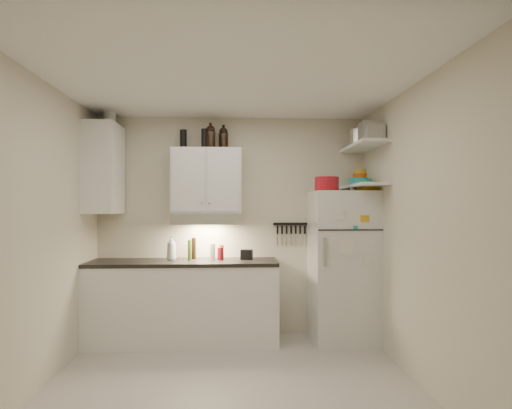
{
  "coord_description": "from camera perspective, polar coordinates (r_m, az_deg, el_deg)",
  "views": [
    {
      "loc": [
        0.01,
        -3.64,
        1.52
      ],
      "look_at": [
        0.25,
        0.9,
        1.55
      ],
      "focal_mm": 30.0,
      "sensor_mm": 36.0,
      "label": 1
    }
  ],
  "objects": [
    {
      "name": "plates",
      "position": [
        4.95,
        13.78,
        2.94
      ],
      "size": [
        0.28,
        0.28,
        0.06
      ],
      "primitive_type": "cylinder",
      "rotation": [
        0.0,
        0.0,
        -0.12
      ],
      "color": "teal",
      "rests_on": "shelf_lo"
    },
    {
      "name": "tin_b",
      "position": [
        4.71,
        15.59,
        9.14
      ],
      "size": [
        0.18,
        0.18,
        0.17
      ],
      "primitive_type": "cube",
      "rotation": [
        0.0,
        0.0,
        0.06
      ],
      "color": "#AAAAAD",
      "rests_on": "shelf_hi"
    },
    {
      "name": "bowl_yellow",
      "position": [
        5.34,
        13.8,
        4.24
      ],
      "size": [
        0.15,
        0.15,
        0.05
      ],
      "primitive_type": "cylinder",
      "color": "yellow",
      "rests_on": "bowl_orange"
    },
    {
      "name": "floor",
      "position": [
        3.95,
        -3.19,
        -23.15
      ],
      "size": [
        3.2,
        3.0,
        0.02
      ],
      "primitive_type": "cube",
      "color": "#BCB6AE",
      "rests_on": "ground"
    },
    {
      "name": "oil_bottle",
      "position": [
        4.91,
        -8.83,
        -6.03
      ],
      "size": [
        0.06,
        0.06,
        0.23
      ],
      "primitive_type": "cylinder",
      "rotation": [
        0.0,
        0.0,
        0.31
      ],
      "color": "#446519",
      "rests_on": "countertop"
    },
    {
      "name": "shelf_hi",
      "position": [
        4.93,
        14.1,
        7.55
      ],
      "size": [
        0.3,
        0.95,
        0.03
      ],
      "primitive_type": "cube",
      "color": "white",
      "rests_on": "right_wall"
    },
    {
      "name": "thermos_b",
      "position": [
        5.13,
        -9.67,
        8.53
      ],
      "size": [
        0.1,
        0.1,
        0.23
      ],
      "primitive_type": "cylinder",
      "rotation": [
        0.0,
        0.0,
        -0.25
      ],
      "color": "black",
      "rests_on": "upper_cabinet"
    },
    {
      "name": "book_stack",
      "position": [
        4.92,
        14.65,
        2.17
      ],
      "size": [
        0.2,
        0.24,
        0.08
      ],
      "primitive_type": "cube",
      "rotation": [
        0.0,
        0.0,
        0.08
      ],
      "color": "gold",
      "rests_on": "fridge"
    },
    {
      "name": "fridge",
      "position": [
        5.01,
        11.46,
        -8.07
      ],
      "size": [
        0.7,
        0.68,
        1.7
      ],
      "primitive_type": "cube",
      "color": "silver",
      "rests_on": "floor"
    },
    {
      "name": "tin_a",
      "position": [
        4.85,
        15.07,
        9.23
      ],
      "size": [
        0.23,
        0.2,
        0.23
      ],
      "primitive_type": "cube",
      "rotation": [
        0.0,
        0.0,
        0.0
      ],
      "color": "#AAAAAD",
      "rests_on": "shelf_hi"
    },
    {
      "name": "range_hood",
      "position": [
        4.93,
        -6.63,
        -1.89
      ],
      "size": [
        0.76,
        0.46,
        0.12
      ],
      "primitive_type": "cube",
      "color": "silver",
      "rests_on": "back_wall"
    },
    {
      "name": "side_cabinet",
      "position": [
        5.07,
        -19.62,
        4.5
      ],
      "size": [
        0.33,
        0.55,
        1.0
      ],
      "primitive_type": "cube",
      "color": "white",
      "rests_on": "left_wall"
    },
    {
      "name": "caddy",
      "position": [
        4.94,
        -1.26,
        -6.7
      ],
      "size": [
        0.15,
        0.12,
        0.11
      ],
      "primitive_type": "cube",
      "rotation": [
        0.0,
        0.0,
        -0.18
      ],
      "color": "black",
      "rests_on": "countertop"
    },
    {
      "name": "countertop",
      "position": [
        4.91,
        -9.63,
        -7.62
      ],
      "size": [
        2.1,
        0.62,
        0.04
      ],
      "primitive_type": "cube",
      "color": "black",
      "rests_on": "base_cabinet"
    },
    {
      "name": "vinegar_bottle",
      "position": [
        5.04,
        -8.3,
        -5.8
      ],
      "size": [
        0.06,
        0.06,
        0.25
      ],
      "primitive_type": "cylinder",
      "rotation": [
        0.0,
        0.0,
        0.29
      ],
      "color": "black",
      "rests_on": "countertop"
    },
    {
      "name": "bowl_orange",
      "position": [
        5.33,
        13.8,
        3.69
      ],
      "size": [
        0.19,
        0.19,
        0.06
      ],
      "primitive_type": "cylinder",
      "color": "#EE5B16",
      "rests_on": "bowl_teal"
    },
    {
      "name": "stock_pot",
      "position": [
        5.22,
        13.84,
        8.45
      ],
      "size": [
        0.39,
        0.39,
        0.21
      ],
      "primitive_type": "cylinder",
      "rotation": [
        0.0,
        0.0,
        -0.39
      ],
      "color": "silver",
      "rests_on": "shelf_hi"
    },
    {
      "name": "knife_strip",
      "position": [
        5.18,
        4.64,
        -2.6
      ],
      "size": [
        0.42,
        0.02,
        0.03
      ],
      "primitive_type": "cube",
      "color": "black",
      "rests_on": "back_wall"
    },
    {
      "name": "ceiling",
      "position": [
        3.8,
        -3.17,
        16.29
      ],
      "size": [
        3.2,
        3.0,
        0.02
      ],
      "primitive_type": "cube",
      "color": "white",
      "rests_on": "ground"
    },
    {
      "name": "growler_b",
      "position": [
        5.08,
        -4.36,
        8.81
      ],
      "size": [
        0.14,
        0.14,
        0.27
      ],
      "primitive_type": null,
      "rotation": [
        0.0,
        0.0,
        0.36
      ],
      "color": "black",
      "rests_on": "upper_cabinet"
    },
    {
      "name": "back_wall",
      "position": [
        5.16,
        -3.14,
        -2.83
      ],
      "size": [
        3.2,
        0.02,
        2.6
      ],
      "primitive_type": "cube",
      "color": "beige",
      "rests_on": "ground"
    },
    {
      "name": "clear_bottle",
      "position": [
        4.92,
        -5.81,
        -6.29
      ],
      "size": [
        0.07,
        0.07,
        0.19
      ],
      "primitive_type": "cylinder",
      "rotation": [
        0.0,
        0.0,
        -0.2
      ],
      "color": "silver",
      "rests_on": "countertop"
    },
    {
      "name": "soap_bottle",
      "position": [
        4.95,
        -11.21,
        -5.51
      ],
      "size": [
        0.16,
        0.16,
        0.31
      ],
      "primitive_type": "imported",
      "rotation": [
        0.0,
        0.0,
        0.38
      ],
      "color": "white",
      "rests_on": "countertop"
    },
    {
      "name": "upper_cabinet",
      "position": [
        5.0,
        -6.58,
        3.12
      ],
      "size": [
        0.8,
        0.33,
        0.75
      ],
      "primitive_type": "cube",
      "color": "white",
      "rests_on": "back_wall"
    },
    {
      "name": "pepper_mill",
      "position": [
        4.96,
        -4.62,
        -6.36
      ],
      "size": [
        0.07,
        0.07,
        0.17
      ],
      "primitive_type": "cylinder",
      "rotation": [
        0.0,
        0.0,
        -0.38
      ],
      "color": "brown",
      "rests_on": "countertop"
    },
    {
      "name": "shelf_lo",
      "position": [
        4.89,
        14.11,
        2.44
      ],
      "size": [
        0.3,
        0.95,
        0.03
      ],
      "primitive_type": "cube",
      "color": "white",
      "rests_on": "right_wall"
    },
    {
      "name": "right_wall",
      "position": [
        3.99,
        20.69,
        -3.5
      ],
      "size": [
        0.02,
        3.0,
        2.6
      ],
      "primitive_type": "cube",
      "color": "beige",
      "rests_on": "ground"
    },
    {
      "name": "dutch_oven",
      "position": [
        4.77,
        9.4,
        2.71
      ],
      "size": [
        0.27,
        0.27,
        0.15
      ],
      "primitive_type": "cylinder",
      "rotation": [
        0.0,
        0.0,
        0.01
      ],
      "color": "#A4131E",
      "rests_on": "fridge"
    },
    {
      "name": "spice_jar",
      "position": [
        4.95,
        12.74,
        2.21
      ],
      "size": [
        0.05,
        0.05,
        0.09
      ],
      "primitive_type": "cylinder",
      "rotation": [
        0.0,
        0.0,
        0.01
      ],
      "color": "silver",
      "rests_on": "fridge"
    },
    {
      "name": "bowl_teal",
      "position": [
        5.24,
        13.51,
        2.93
      ],
      "size": [
        0.24,
        0.24,
        0.09
      ],
      "primitive_type": "cylinder",
      "color": "teal",
      "rests_on": "shelf_lo"
    },
    {
      "name": "left_wall",
      "position": [
        3.99,
        -27.01,
        -3.48
      ],
      "size": [
        0.02,
        3.0,
        2.6
      ],
      "primitive_type": "cube",
      "color": "beige",
      "rests_on": "ground"
    },
    {
      "name": "side_jar",
      "position": [
        5.2,
        -18.96,
        10.96
      ],
      "size": [
        0.16,
        0.16,
        0.18
      ],
      "primitive_type": "cylinder",
      "rotation": [
        0.0,
        0.0,
        -0.19
      ],
      "color": "silver",
      "rests_on": "side_cabinet"
    },
    {
      "name": "thermos_a",
      "position": [
        5.01,
        -6.86,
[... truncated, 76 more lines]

